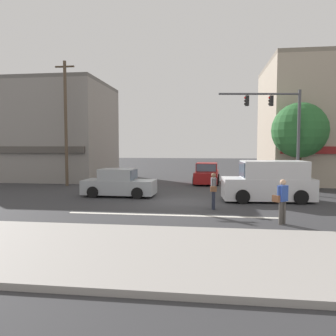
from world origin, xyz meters
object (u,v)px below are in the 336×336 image
street_tree (300,130)px  sedan_crossing_leftbound (207,174)px  sedan_crossing_rightbound (119,184)px  pedestrian_foreground_with_bag (282,199)px  utility_pole_far_right (289,129)px  traffic_light_mast (283,124)px  pedestrian_mid_crossing (214,189)px  utility_pole_near_left (66,122)px  van_approaching_near (269,182)px

street_tree → sedan_crossing_leftbound: 7.41m
sedan_crossing_rightbound → pedestrian_foreground_with_bag: size_ratio=2.49×
street_tree → sedan_crossing_leftbound: size_ratio=1.37×
street_tree → sedan_crossing_rightbound: size_ratio=1.37×
sedan_crossing_leftbound → pedestrian_foreground_with_bag: bearing=-77.5°
utility_pole_far_right → sedan_crossing_leftbound: utility_pole_far_right is taller
traffic_light_mast → pedestrian_foreground_with_bag: 8.71m
pedestrian_foreground_with_bag → utility_pole_far_right: bearing=76.4°
sedan_crossing_leftbound → sedan_crossing_rightbound: bearing=-124.8°
street_tree → pedestrian_mid_crossing: (-5.62, -7.44, -2.94)m
sedan_crossing_leftbound → pedestrian_mid_crossing: 10.37m
pedestrian_foreground_with_bag → sedan_crossing_rightbound: bearing=143.3°
street_tree → traffic_light_mast: bearing=-126.3°
street_tree → utility_pole_near_left: bearing=179.3°
traffic_light_mast → utility_pole_far_right: bearing=73.7°
street_tree → sedan_crossing_rightbound: street_tree is taller
utility_pole_far_right → sedan_crossing_leftbound: 7.05m
traffic_light_mast → van_approaching_near: (-1.18, -2.73, -3.17)m
utility_pole_near_left → pedestrian_foreground_with_bag: utility_pole_near_left is taller
sedan_crossing_leftbound → sedan_crossing_rightbound: (-4.93, -7.09, 0.00)m
utility_pole_near_left → street_tree: bearing=-0.7°
street_tree → sedan_crossing_leftbound: bearing=154.1°
van_approaching_near → utility_pole_far_right: bearing=71.3°
street_tree → traffic_light_mast: size_ratio=0.92×
van_approaching_near → sedan_crossing_leftbound: bearing=113.2°
utility_pole_far_right → pedestrian_foreground_with_bag: 14.21m
pedestrian_mid_crossing → sedan_crossing_rightbound: bearing=148.5°
street_tree → utility_pole_far_right: bearing=88.4°
utility_pole_near_left → pedestrian_mid_crossing: 13.46m
utility_pole_near_left → traffic_light_mast: 14.74m
van_approaching_near → pedestrian_mid_crossing: size_ratio=2.83×
sedan_crossing_rightbound → van_approaching_near: bearing=-4.4°
utility_pole_far_right → pedestrian_foreground_with_bag: bearing=-103.6°
traffic_light_mast → sedan_crossing_rightbound: 10.27m
pedestrian_mid_crossing → utility_pole_near_left: bearing=143.9°
utility_pole_near_left → sedan_crossing_rightbound: (5.13, -4.36, -3.90)m
traffic_light_mast → pedestrian_foreground_with_bag: size_ratio=3.71×
traffic_light_mast → sedan_crossing_rightbound: size_ratio=1.49×
van_approaching_near → pedestrian_foreground_with_bag: (-0.44, -5.19, -0.05)m
traffic_light_mast → street_tree: bearing=53.7°
pedestrian_foreground_with_bag → traffic_light_mast: bearing=78.4°
utility_pole_far_right → traffic_light_mast: size_ratio=1.30×
street_tree → van_approaching_near: street_tree is taller
van_approaching_near → sedan_crossing_rightbound: (-8.25, 0.63, -0.29)m
street_tree → utility_pole_far_right: size_ratio=0.71×
sedan_crossing_leftbound → sedan_crossing_rightbound: 8.64m
utility_pole_near_left → pedestrian_foreground_with_bag: bearing=-38.2°
sedan_crossing_rightbound → traffic_light_mast: bearing=12.5°
van_approaching_near → utility_pole_near_left: bearing=159.5°
utility_pole_far_right → traffic_light_mast: bearing=-106.3°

